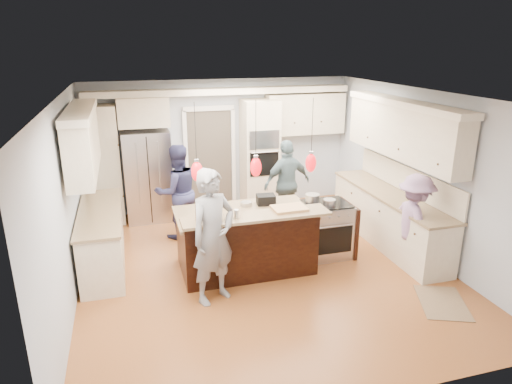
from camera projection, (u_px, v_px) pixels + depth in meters
ground_plane at (262, 267)px, 7.25m from camera, size 6.00×6.00×0.00m
room_shell at (263, 156)px, 6.68m from camera, size 5.54×6.04×2.72m
refrigerator at (148, 176)px, 8.97m from camera, size 0.90×0.70×1.80m
oven_column at (260, 155)px, 9.52m from camera, size 0.72×0.69×2.30m
back_upper_cabinets at (186, 134)px, 9.05m from camera, size 5.30×0.61×2.54m
right_counter_run at (393, 186)px, 7.84m from camera, size 0.64×3.10×2.51m
left_cabinets at (95, 203)px, 7.00m from camera, size 0.64×2.30×2.51m
kitchen_island at (246, 239)px, 7.10m from camera, size 2.10×1.46×1.12m
island_range at (327, 229)px, 7.55m from camera, size 0.82×0.71×0.92m
pendant_lights at (256, 167)px, 6.15m from camera, size 1.75×0.15×1.03m
person_bar_end at (213, 237)px, 6.07m from camera, size 0.81×0.71×1.88m
person_far_left at (178, 192)px, 8.15m from camera, size 0.96×0.82×1.72m
person_far_right at (287, 183)px, 8.70m from camera, size 1.04×0.60×1.67m
person_range_side at (414, 222)px, 7.02m from camera, size 0.62×1.02×1.53m
floor_rug at (442, 303)px, 6.26m from camera, size 0.89×1.04×0.01m
water_bottle at (205, 209)px, 6.13m from camera, size 0.09×0.09×0.30m
beer_bottle_a at (197, 213)px, 6.11m from camera, size 0.07×0.07×0.23m
beer_bottle_b at (210, 211)px, 6.14m from camera, size 0.07×0.07×0.24m
beer_bottle_c at (214, 208)px, 6.24m from camera, size 0.07×0.07×0.25m
drink_can at (237, 214)px, 6.21m from camera, size 0.08×0.08×0.12m
cutting_board at (289, 208)px, 6.54m from camera, size 0.49×0.35×0.04m
pot_large at (312, 198)px, 7.42m from camera, size 0.23×0.23×0.13m
pot_small at (329, 202)px, 7.29m from camera, size 0.20×0.20×0.10m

